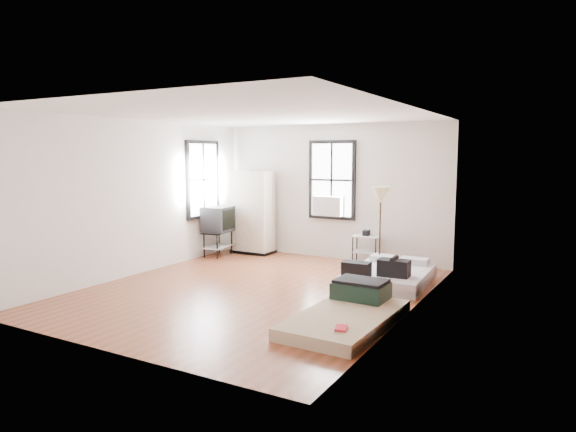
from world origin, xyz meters
The scene contains 8 objects.
ground centered at (0.00, 0.00, 0.00)m, with size 6.00×6.00×0.00m, color brown.
room_shell centered at (0.23, 0.36, 1.74)m, with size 5.02×6.02×2.80m.
mattress_main centered at (1.75, 1.47, 0.15)m, with size 1.35×1.77×0.55m.
mattress_bare centered at (1.93, -0.72, 0.13)m, with size 1.11×2.03×0.43m.
wardrobe centered at (-1.76, 2.65, 0.91)m, with size 0.92×0.54×1.82m.
side_table centered at (0.87, 2.72, 0.47)m, with size 0.57×0.49×0.69m.
floor_lamp centered at (1.34, 2.16, 1.36)m, with size 0.34×0.34×1.59m.
tv_stand centered at (-2.21, 1.98, 0.77)m, with size 0.60×0.80×1.07m.
Camera 1 is at (4.40, -6.80, 2.17)m, focal length 32.00 mm.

